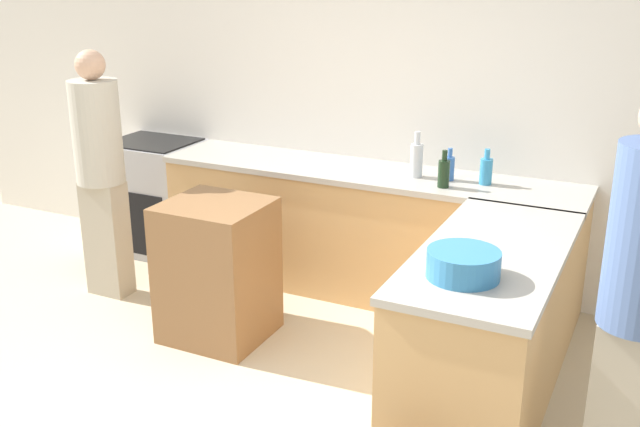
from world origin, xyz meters
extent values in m
cube|color=white|center=(0.00, 2.31, 1.35)|extent=(8.00, 0.06, 2.70)
cube|color=tan|center=(0.00, 1.98, 0.43)|extent=(2.96, 0.61, 0.86)
cube|color=#ADA89E|center=(0.00, 1.98, 0.88)|extent=(2.99, 0.64, 0.04)
cube|color=tan|center=(1.15, 0.88, 0.43)|extent=(0.66, 1.57, 0.86)
cube|color=#ADA89E|center=(1.15, 0.88, 0.88)|extent=(0.69, 1.60, 0.04)
cube|color=#ADADB2|center=(-1.85, 1.99, 0.45)|extent=(0.71, 0.59, 0.90)
cube|color=black|center=(-1.85, 1.69, 0.32)|extent=(0.59, 0.01, 0.51)
cube|color=black|center=(-1.85, 1.99, 0.91)|extent=(0.65, 0.54, 0.01)
cube|color=brown|center=(-0.57, 0.94, 0.44)|extent=(0.61, 0.58, 0.89)
cylinder|color=teal|center=(1.10, 0.48, 0.97)|extent=(0.34, 0.34, 0.13)
cylinder|color=black|center=(0.60, 1.82, 0.99)|extent=(0.07, 0.07, 0.17)
cylinder|color=black|center=(0.60, 1.82, 1.11)|extent=(0.03, 0.03, 0.07)
cylinder|color=#386BB7|center=(0.58, 1.99, 0.98)|extent=(0.07, 0.07, 0.16)
cylinder|color=#386BB7|center=(0.58, 1.99, 1.09)|extent=(0.03, 0.03, 0.06)
cylinder|color=#338CBF|center=(0.82, 2.00, 0.99)|extent=(0.08, 0.08, 0.17)
cylinder|color=#338CBF|center=(0.82, 2.00, 1.11)|extent=(0.04, 0.04, 0.07)
cylinder|color=silver|center=(0.36, 1.97, 1.02)|extent=(0.08, 0.08, 0.22)
cylinder|color=silver|center=(0.36, 1.97, 1.17)|extent=(0.04, 0.04, 0.09)
cube|color=#ADA38E|center=(-1.63, 1.14, 0.42)|extent=(0.30, 0.18, 0.83)
cylinder|color=#B7B2A3|center=(-1.63, 1.14, 1.18)|extent=(0.33, 0.33, 0.70)
sphere|color=tan|center=(-1.63, 1.14, 1.63)|extent=(0.20, 0.20, 0.20)
cube|color=#ADA38E|center=(1.86, 0.37, 0.44)|extent=(0.28, 0.17, 0.88)
camera|label=1|loc=(1.90, -2.65, 2.30)|focal=42.00mm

